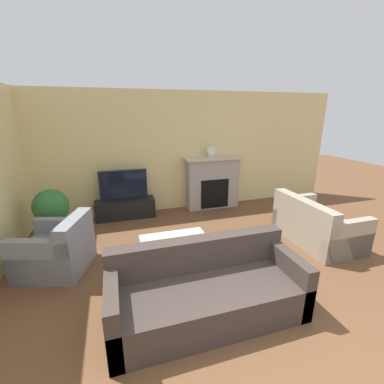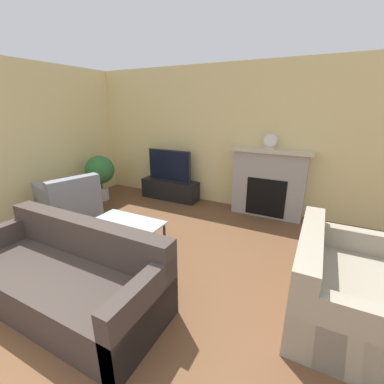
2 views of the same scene
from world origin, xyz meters
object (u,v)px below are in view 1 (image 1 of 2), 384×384
object	(u,v)px
potted_plant	(51,208)
tv	(124,185)
coffee_table	(175,242)
couch_sectional	(206,291)
armchair_by_window	(57,251)
couch_loveseat	(315,226)
mantel_clock	(211,151)

from	to	relation	value
potted_plant	tv	bearing A→B (deg)	29.78
potted_plant	coffee_table	bearing A→B (deg)	-36.69
couch_sectional	coffee_table	size ratio (longest dim) A/B	2.17
armchair_by_window	potted_plant	xyz separation A→B (m)	(-0.22, 0.98, 0.33)
coffee_table	potted_plant	xyz separation A→B (m)	(-1.88, 1.40, 0.23)
tv	armchair_by_window	bearing A→B (deg)	-121.67
couch_loveseat	mantel_clock	world-z (taller)	mantel_clock
mantel_clock	couch_loveseat	bearing A→B (deg)	-62.00
couch_sectional	mantel_clock	size ratio (longest dim) A/B	8.00
mantel_clock	tv	bearing A→B (deg)	-177.50
armchair_by_window	tv	bearing A→B (deg)	165.21
armchair_by_window	potted_plant	size ratio (longest dim) A/B	1.13
coffee_table	mantel_clock	distance (m)	2.81
couch_loveseat	coffee_table	world-z (taller)	couch_loveseat
tv	couch_sectional	bearing A→B (deg)	-77.08
couch_sectional	potted_plant	bearing A→B (deg)	129.33
tv	potted_plant	distance (m)	1.47
couch_sectional	coffee_table	distance (m)	1.05
tv	mantel_clock	xyz separation A→B (m)	(2.02, 0.09, 0.63)
armchair_by_window	coffee_table	world-z (taller)	armchair_by_window
potted_plant	armchair_by_window	bearing A→B (deg)	-77.58
couch_loveseat	potted_plant	distance (m)	4.68
tv	coffee_table	world-z (taller)	tv
mantel_clock	armchair_by_window	bearing A→B (deg)	-149.68
couch_loveseat	mantel_clock	xyz separation A→B (m)	(-1.17, 2.19, 1.08)
tv	couch_sectional	size ratio (longest dim) A/B	0.46
couch_loveseat	armchair_by_window	bearing A→B (deg)	84.73
couch_loveseat	potted_plant	world-z (taller)	potted_plant
couch_sectional	coffee_table	bearing A→B (deg)	96.53
coffee_table	mantel_clock	bearing A→B (deg)	57.46
potted_plant	couch_sectional	bearing A→B (deg)	-50.67
mantel_clock	coffee_table	bearing A→B (deg)	-122.54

